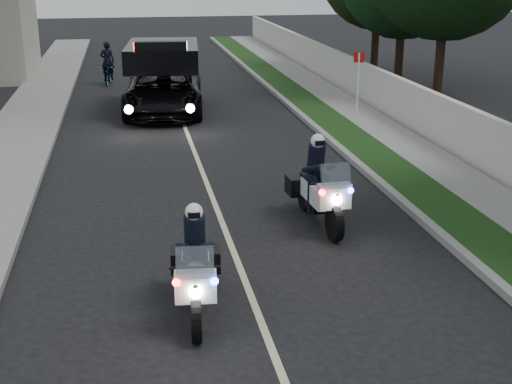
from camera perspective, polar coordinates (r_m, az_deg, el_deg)
ground at (r=9.94m, az=1.48°, el=-13.19°), size 120.00×120.00×0.00m
curb_right at (r=19.87m, az=7.07°, el=3.38°), size 0.20×60.00×0.15m
grass_verge at (r=20.09m, az=8.98°, el=3.46°), size 1.20×60.00×0.16m
sidewalk_right at (r=20.55m, az=12.41°, el=3.60°), size 1.40×60.00×0.16m
property_wall at (r=20.80m, az=15.09°, el=5.48°), size 0.22×60.00×1.50m
curb_left at (r=19.11m, az=-17.11°, el=2.07°), size 0.20×60.00×0.15m
lane_marking at (r=19.08m, az=-4.78°, el=2.59°), size 0.12×50.00×0.01m
police_moto_left at (r=11.07m, az=-4.85°, el=-9.70°), size 0.92×2.11×1.74m
police_moto_right at (r=14.55m, az=5.10°, el=-2.59°), size 0.92×2.26×1.89m
police_suv at (r=25.34m, az=-7.48°, el=6.48°), size 3.20×5.99×2.80m
bicycle at (r=31.48m, az=-11.93°, el=8.59°), size 0.72×1.63×0.83m
cyclist at (r=31.48m, az=-11.93°, el=8.59°), size 0.62×0.44×1.65m
sign_post at (r=24.59m, az=8.20°, el=6.09°), size 0.47×0.47×2.31m
tree_right_c at (r=28.61m, az=14.54°, el=7.43°), size 7.27×7.27×10.32m
tree_right_d at (r=31.44m, az=11.48°, el=8.61°), size 7.08×7.08×9.01m
tree_right_e at (r=34.88m, az=9.59°, el=9.67°), size 6.15×6.15×9.22m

